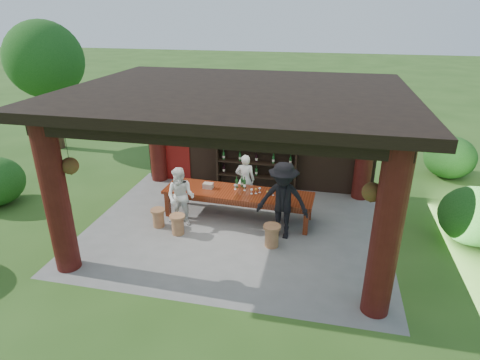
% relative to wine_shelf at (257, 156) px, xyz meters
% --- Properties ---
extents(ground, '(90.00, 90.00, 0.00)m').
position_rel_wine_shelf_xyz_m(ground, '(-0.05, -2.45, -1.07)').
color(ground, '#2D5119').
rests_on(ground, ground).
extents(pavilion, '(7.50, 6.00, 3.60)m').
position_rel_wine_shelf_xyz_m(pavilion, '(-0.07, -2.02, 1.06)').
color(pavilion, slate).
rests_on(pavilion, ground).
extents(wine_shelf, '(2.43, 0.37, 2.14)m').
position_rel_wine_shelf_xyz_m(wine_shelf, '(0.00, 0.00, 0.00)').
color(wine_shelf, black).
rests_on(wine_shelf, ground).
extents(tasting_table, '(3.94, 1.19, 0.75)m').
position_rel_wine_shelf_xyz_m(tasting_table, '(-0.14, -1.90, -0.44)').
color(tasting_table, '#561D0C').
rests_on(tasting_table, ground).
extents(stool_near_left, '(0.38, 0.38, 0.51)m').
position_rel_wine_shelf_xyz_m(stool_near_left, '(-1.40, -3.04, -0.81)').
color(stool_near_left, brown).
rests_on(stool_near_left, ground).
extents(stool_near_right, '(0.41, 0.41, 0.54)m').
position_rel_wine_shelf_xyz_m(stool_near_right, '(0.93, -3.10, -0.79)').
color(stool_near_right, brown).
rests_on(stool_near_right, ground).
extents(stool_far_left, '(0.37, 0.37, 0.48)m').
position_rel_wine_shelf_xyz_m(stool_far_left, '(-2.01, -2.80, -0.82)').
color(stool_far_left, brown).
rests_on(stool_far_left, ground).
extents(host, '(0.59, 0.43, 1.48)m').
position_rel_wine_shelf_xyz_m(host, '(-0.12, -1.08, -0.33)').
color(host, white).
rests_on(host, ground).
extents(guest_woman, '(0.78, 0.62, 1.54)m').
position_rel_wine_shelf_xyz_m(guest_woman, '(-1.47, -2.56, -0.31)').
color(guest_woman, white).
rests_on(guest_woman, ground).
extents(guest_man, '(1.27, 0.77, 1.92)m').
position_rel_wine_shelf_xyz_m(guest_man, '(1.10, -2.61, -0.12)').
color(guest_man, black).
rests_on(guest_man, ground).
extents(table_bottles, '(0.29, 0.18, 0.31)m').
position_rel_wine_shelf_xyz_m(table_bottles, '(-0.13, -1.60, -0.17)').
color(table_bottles, '#194C1E').
rests_on(table_bottles, tasting_table).
extents(table_glasses, '(1.23, 0.30, 0.15)m').
position_rel_wine_shelf_xyz_m(table_glasses, '(0.38, -1.89, -0.25)').
color(table_glasses, silver).
rests_on(table_glasses, tasting_table).
extents(napkin_basket, '(0.27, 0.19, 0.14)m').
position_rel_wine_shelf_xyz_m(napkin_basket, '(-0.96, -1.85, -0.25)').
color(napkin_basket, '#BF6672').
rests_on(napkin_basket, tasting_table).
extents(shrubs, '(16.03, 9.76, 1.36)m').
position_rel_wine_shelf_xyz_m(shrubs, '(1.90, -1.77, -0.51)').
color(shrubs, '#194C14').
rests_on(shrubs, ground).
extents(trees, '(22.05, 10.77, 4.80)m').
position_rel_wine_shelf_xyz_m(trees, '(3.92, -1.15, 2.29)').
color(trees, '#3F2819').
rests_on(trees, ground).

